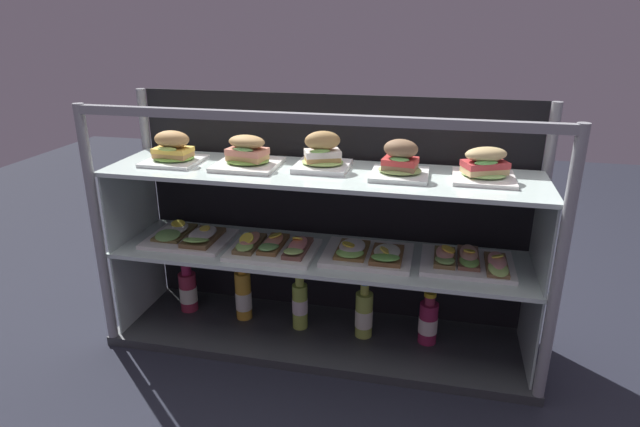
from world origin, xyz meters
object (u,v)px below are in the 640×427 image
at_px(plated_roll_sandwich_far_right, 172,150).
at_px(open_sandwich_tray_far_left, 368,253).
at_px(plated_roll_sandwich_near_left_corner, 247,155).
at_px(juice_bottle_back_right, 243,295).
at_px(juice_bottle_front_left_end, 364,314).
at_px(juice_bottle_front_second, 188,290).
at_px(plated_roll_sandwich_mid_left, 323,155).
at_px(open_sandwich_tray_far_right, 468,261).
at_px(open_sandwich_tray_near_right_corner, 189,236).
at_px(open_sandwich_tray_mid_left, 272,247).
at_px(juice_bottle_front_right_end, 300,304).
at_px(juice_bottle_front_fourth, 428,321).
at_px(plated_roll_sandwich_far_left, 485,167).
at_px(plated_roll_sandwich_left_of_center, 400,163).

height_order(plated_roll_sandwich_far_right, open_sandwich_tray_far_left, plated_roll_sandwich_far_right).
relative_size(plated_roll_sandwich_near_left_corner, juice_bottle_back_right, 0.85).
distance_m(open_sandwich_tray_far_left, juice_bottle_front_left_end, 0.26).
distance_m(plated_roll_sandwich_far_right, juice_bottle_front_second, 0.58).
bearing_deg(plated_roll_sandwich_mid_left, open_sandwich_tray_far_right, -3.66).
xyz_separation_m(open_sandwich_tray_near_right_corner, open_sandwich_tray_mid_left, (0.33, -0.03, 0.00)).
bearing_deg(juice_bottle_front_right_end, plated_roll_sandwich_mid_left, 7.67).
xyz_separation_m(open_sandwich_tray_near_right_corner, juice_bottle_front_fourth, (0.87, 0.04, -0.26)).
bearing_deg(plated_roll_sandwich_near_left_corner, plated_roll_sandwich_far_left, 1.20).
xyz_separation_m(plated_roll_sandwich_far_left, juice_bottle_front_second, (-1.06, 0.03, -0.57)).
relative_size(plated_roll_sandwich_mid_left, open_sandwich_tray_mid_left, 0.59).
bearing_deg(open_sandwich_tray_near_right_corner, juice_bottle_front_left_end, 2.28).
xyz_separation_m(plated_roll_sandwich_near_left_corner, juice_bottle_back_right, (-0.06, 0.03, -0.56)).
bearing_deg(open_sandwich_tray_far_right, plated_roll_sandwich_near_left_corner, 179.80).
distance_m(open_sandwich_tray_mid_left, juice_bottle_front_second, 0.47).
height_order(open_sandwich_tray_mid_left, juice_bottle_front_second, open_sandwich_tray_mid_left).
xyz_separation_m(plated_roll_sandwich_near_left_corner, juice_bottle_front_left_end, (0.41, 0.01, -0.57)).
distance_m(open_sandwich_tray_mid_left, open_sandwich_tray_far_left, 0.33).
bearing_deg(juice_bottle_front_second, juice_bottle_front_right_end, -3.29).
bearing_deg(juice_bottle_front_right_end, plated_roll_sandwich_near_left_corner, -174.17).
relative_size(juice_bottle_front_second, juice_bottle_front_fourth, 1.06).
bearing_deg(juice_bottle_front_left_end, plated_roll_sandwich_far_left, 0.22).
bearing_deg(juice_bottle_front_second, open_sandwich_tray_far_right, -2.56).
bearing_deg(juice_bottle_front_left_end, plated_roll_sandwich_mid_left, 174.75).
distance_m(juice_bottle_front_second, juice_bottle_back_right, 0.23).
relative_size(plated_roll_sandwich_mid_left, juice_bottle_front_second, 0.85).
xyz_separation_m(juice_bottle_front_second, juice_bottle_front_right_end, (0.46, -0.03, 0.01)).
bearing_deg(plated_roll_sandwich_far_right, juice_bottle_back_right, 12.28).
bearing_deg(plated_roll_sandwich_left_of_center, plated_roll_sandwich_far_left, 4.53).
bearing_deg(open_sandwich_tray_far_right, juice_bottle_front_fourth, 166.50).
height_order(plated_roll_sandwich_mid_left, juice_bottle_front_second, plated_roll_sandwich_mid_left).
bearing_deg(open_sandwich_tray_near_right_corner, open_sandwich_tray_far_right, 0.48).
relative_size(open_sandwich_tray_far_left, juice_bottle_back_right, 1.21).
height_order(open_sandwich_tray_mid_left, juice_bottle_front_fourth, open_sandwich_tray_mid_left).
bearing_deg(juice_bottle_front_left_end, plated_roll_sandwich_far_right, -177.79).
height_order(open_sandwich_tray_far_left, juice_bottle_front_left_end, open_sandwich_tray_far_left).
bearing_deg(plated_roll_sandwich_far_left, open_sandwich_tray_mid_left, -175.34).
relative_size(plated_roll_sandwich_far_right, plated_roll_sandwich_mid_left, 1.05).
distance_m(plated_roll_sandwich_far_right, juice_bottle_front_left_end, 0.89).
relative_size(plated_roll_sandwich_mid_left, juice_bottle_back_right, 0.72).
distance_m(plated_roll_sandwich_left_of_center, juice_bottle_front_left_end, 0.58).
bearing_deg(plated_roll_sandwich_mid_left, juice_bottle_front_fourth, -0.68).
xyz_separation_m(open_sandwich_tray_mid_left, juice_bottle_front_right_end, (0.08, 0.06, -0.24)).
bearing_deg(juice_bottle_front_left_end, juice_bottle_front_fourth, 2.42).
xyz_separation_m(plated_roll_sandwich_far_left, open_sandwich_tray_near_right_corner, (-1.01, -0.03, -0.31)).
xyz_separation_m(plated_roll_sandwich_near_left_corner, open_sandwich_tray_far_right, (0.75, -0.00, -0.31)).
bearing_deg(juice_bottle_front_second, plated_roll_sandwich_far_left, -1.50).
distance_m(plated_roll_sandwich_left_of_center, juice_bottle_back_right, 0.80).
bearing_deg(open_sandwich_tray_near_right_corner, plated_roll_sandwich_far_left, 1.54).
distance_m(juice_bottle_front_right_end, juice_bottle_front_left_end, 0.24).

